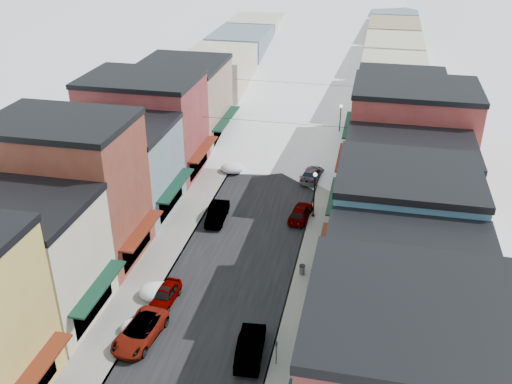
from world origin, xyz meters
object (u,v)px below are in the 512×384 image
at_px(car_green_sedan, 250,346).
at_px(trash_can, 302,270).
at_px(streetlamp_near, 314,189).
at_px(car_silver_sedan, 165,295).
at_px(car_white_suv, 140,332).
at_px(car_dark_hatch, 217,213).

xyz_separation_m(car_green_sedan, trash_can, (2.14, 9.89, -0.21)).
distance_m(trash_can, streetlamp_near, 10.11).
height_order(trash_can, streetlamp_near, streetlamp_near).
height_order(car_silver_sedan, car_green_sedan, car_green_sedan).
height_order(car_white_suv, car_silver_sedan, car_white_suv).
distance_m(car_white_suv, car_dark_hatch, 17.31).
xyz_separation_m(car_green_sedan, streetlamp_near, (1.86, 19.68, 2.30)).
xyz_separation_m(car_dark_hatch, trash_can, (9.26, -7.28, -0.17)).
bearing_deg(car_white_suv, trash_can, 51.51).
relative_size(car_dark_hatch, trash_can, 5.39).
height_order(car_dark_hatch, streetlamp_near, streetlamp_near).
relative_size(car_green_sedan, streetlamp_near, 1.03).
bearing_deg(trash_can, car_dark_hatch, 141.80).
bearing_deg(car_dark_hatch, streetlamp_near, 12.17).
distance_m(car_silver_sedan, streetlamp_near, 18.30).
relative_size(car_silver_sedan, streetlamp_near, 0.83).
bearing_deg(car_silver_sedan, car_white_suv, -90.47).
bearing_deg(car_silver_sedan, car_green_sedan, -26.01).
xyz_separation_m(car_dark_hatch, car_green_sedan, (7.12, -17.17, 0.04)).
bearing_deg(car_white_suv, car_silver_sedan, 93.25).
distance_m(car_dark_hatch, streetlamp_near, 9.61).
height_order(car_white_suv, car_green_sedan, car_green_sedan).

